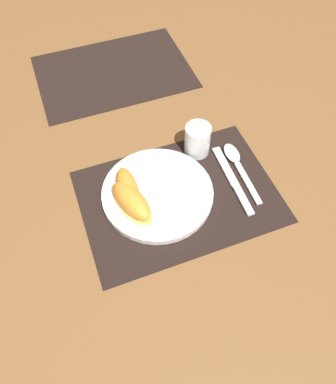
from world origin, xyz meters
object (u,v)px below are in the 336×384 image
fork (163,187)px  plate (158,193)px  citrus_wedge_0 (129,191)px  knife (233,181)px  citrus_wedge_2 (133,203)px  citrus_wedge_1 (127,202)px  juice_glass (197,141)px  spoon (236,161)px

fork → plate: bearing=-160.9°
fork → citrus_wedge_0: 0.08m
knife → citrus_wedge_0: size_ratio=1.53×
plate → fork: 0.02m
citrus_wedge_0 → citrus_wedge_2: (-0.00, -0.03, 0.00)m
knife → citrus_wedge_1: 0.25m
knife → citrus_wedge_1: size_ratio=1.74×
citrus_wedge_2 → knife: bearing=-1.0°
plate → fork: (0.02, 0.01, 0.01)m
juice_glass → spoon: bearing=-41.3°
citrus_wedge_0 → citrus_wedge_1: size_ratio=1.14×
plate → citrus_wedge_0: 0.07m
citrus_wedge_1 → spoon: bearing=7.3°
citrus_wedge_0 → plate: bearing=-10.1°
fork → citrus_wedge_2: bearing=-160.5°
knife → fork: 0.17m
spoon → fork: fork is taller
citrus_wedge_1 → citrus_wedge_2: 0.02m
knife → citrus_wedge_2: 0.24m
juice_glass → spoon: 0.11m
knife → fork: fork is taller
plate → juice_glass: size_ratio=3.16×
knife → citrus_wedge_2: size_ratio=1.51×
plate → knife: 0.18m
plate → citrus_wedge_0: bearing=169.9°
plate → knife: (0.18, -0.03, -0.01)m
plate → citrus_wedge_2: bearing=-160.4°
citrus_wedge_1 → fork: bearing=10.8°
knife → spoon: 0.06m
knife → spoon: size_ratio=1.10×
juice_glass → citrus_wedge_2: juice_glass is taller
citrus_wedge_0 → fork: bearing=-4.4°
juice_glass → citrus_wedge_1: 0.23m
spoon → citrus_wedge_1: bearing=-172.7°
citrus_wedge_1 → plate: bearing=9.0°
knife → citrus_wedge_0: citrus_wedge_0 is taller
citrus_wedge_2 → citrus_wedge_0: bearing=88.0°
spoon → citrus_wedge_2: bearing=-170.1°
citrus_wedge_2 → juice_glass: bearing=29.9°
juice_glass → citrus_wedge_0: size_ratio=0.59×
fork → citrus_wedge_1: 0.09m
knife → fork: (-0.16, 0.03, 0.02)m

